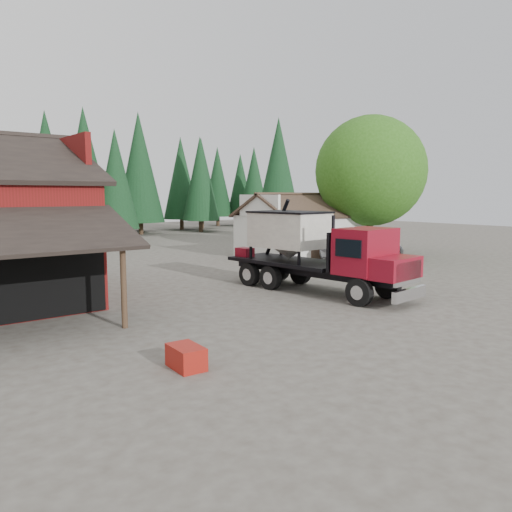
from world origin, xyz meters
TOP-DOWN VIEW (x-y plane):
  - ground at (0.00, 0.00)m, footprint 120.00×120.00m
  - farmhouse at (13.00, 13.00)m, footprint 8.60×6.42m
  - deciduous_tree at (17.01, 9.97)m, footprint 8.00×8.00m
  - conifer_backdrop at (0.00, 42.00)m, footprint 76.00×16.00m
  - near_pine_b at (6.00, 30.00)m, footprint 3.96×3.96m
  - near_pine_c at (22.00, 26.00)m, footprint 4.84×4.84m
  - feed_truck at (4.00, 2.58)m, footprint 3.55×9.73m
  - silver_car at (14.00, 7.91)m, footprint 6.61×3.38m
  - equip_box at (-6.00, -2.66)m, footprint 0.77×1.14m

SIDE VIEW (x-z plane):
  - ground at x=0.00m, z-range 0.00..0.00m
  - conifer_backdrop at x=0.00m, z-range -8.00..8.00m
  - equip_box at x=-6.00m, z-range 0.00..0.60m
  - silver_car at x=14.00m, z-range 0.00..1.79m
  - farmhouse at x=13.00m, z-range -0.66..3.99m
  - feed_truck at x=4.00m, z-range -0.14..4.16m
  - near_pine_b at x=6.00m, z-range 0.69..11.09m
  - deciduous_tree at x=17.01m, z-range 0.81..11.01m
  - near_pine_c at x=22.00m, z-range 0.69..13.09m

